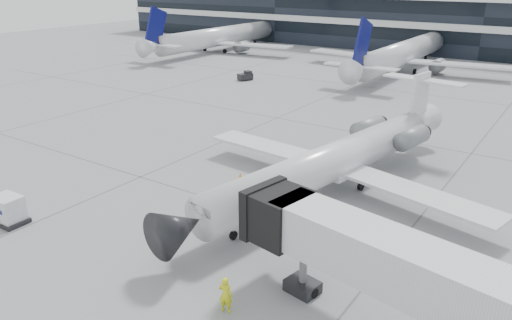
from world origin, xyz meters
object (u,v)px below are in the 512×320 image
Objects in this scene: regional_jet at (337,159)px; ramp_worker at (226,295)px; cargo_uld at (8,210)px; jet_bridge at (417,274)px.

regional_jet is 15.83m from ramp_worker.
regional_jet is 13.47× the size of cargo_uld.
jet_bridge is 8.46× the size of ramp_worker.
regional_jet is at bearing 136.72° from jet_bridge.
ramp_worker is (1.94, -15.65, -1.41)m from regional_jet.
regional_jet reaches higher than jet_bridge.
jet_bridge is at bearing 6.06° from cargo_uld.
jet_bridge is at bearing -43.80° from regional_jet.
ramp_worker is 16.68m from cargo_uld.
regional_jet is 22.04m from cargo_uld.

